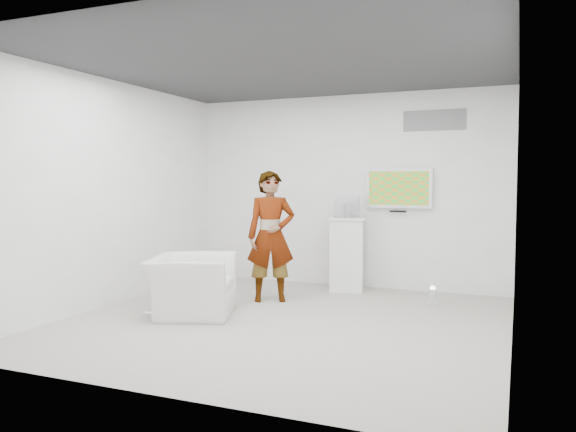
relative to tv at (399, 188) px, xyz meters
The scene contains 10 objects.
room 2.59m from the tv, 109.13° to the right, with size 5.01×5.01×3.00m.
tv is the anchor object (origin of this frame).
logo_decal 1.12m from the tv, ahead, with size 0.90×0.02×0.30m, color slate.
person 2.17m from the tv, 134.99° to the right, with size 0.66×0.43×1.80m, color white.
armchair 3.48m from the tv, 128.92° to the right, with size 1.12×0.97×0.73m, color white.
pedestal 1.27m from the tv, 155.70° to the right, with size 0.54×0.54×1.11m, color white.
floor_uplight 1.85m from the tv, 56.15° to the right, with size 0.17×0.17×0.26m, color white.
vitrine 0.83m from the tv, 155.70° to the right, with size 0.34×0.34×0.34m, color white.
console 0.85m from the tv, 155.70° to the right, with size 0.05×0.15×0.20m, color white.
wii_remote 1.79m from the tv, 137.14° to the right, with size 0.03×0.13×0.03m, color white.
Camera 1 is at (2.53, -6.03, 1.65)m, focal length 35.00 mm.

